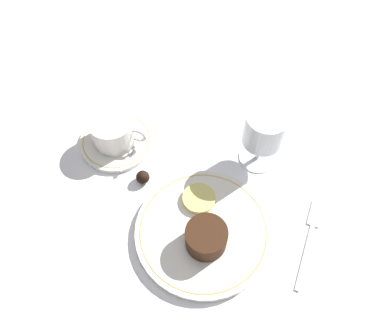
% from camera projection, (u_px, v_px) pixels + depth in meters
% --- Properties ---
extents(ground_plane, '(3.00, 3.00, 0.00)m').
position_uv_depth(ground_plane, '(211.00, 206.00, 0.68)').
color(ground_plane, white).
extents(dinner_plate, '(0.24, 0.24, 0.01)m').
position_uv_depth(dinner_plate, '(206.00, 231.00, 0.65)').
color(dinner_plate, white).
rests_on(dinner_plate, ground_plane).
extents(saucer, '(0.15, 0.15, 0.01)m').
position_uv_depth(saucer, '(117.00, 141.00, 0.76)').
color(saucer, white).
rests_on(saucer, ground_plane).
extents(coffee_cup, '(0.11, 0.09, 0.06)m').
position_uv_depth(coffee_cup, '(113.00, 130.00, 0.73)').
color(coffee_cup, white).
rests_on(coffee_cup, saucer).
extents(spoon, '(0.02, 0.11, 0.00)m').
position_uv_depth(spoon, '(135.00, 145.00, 0.74)').
color(spoon, silver).
rests_on(spoon, saucer).
extents(wine_glass, '(0.07, 0.07, 0.13)m').
position_uv_depth(wine_glass, '(264.00, 132.00, 0.67)').
color(wine_glass, silver).
rests_on(wine_glass, ground_plane).
extents(fork, '(0.03, 0.17, 0.01)m').
position_uv_depth(fork, '(311.00, 233.00, 0.65)').
color(fork, silver).
rests_on(fork, ground_plane).
extents(dessert_cake, '(0.07, 0.07, 0.04)m').
position_uv_depth(dessert_cake, '(206.00, 237.00, 0.61)').
color(dessert_cake, '#381E0F').
rests_on(dessert_cake, dinner_plate).
extents(pineapple_slice, '(0.06, 0.06, 0.01)m').
position_uv_depth(pineapple_slice, '(198.00, 200.00, 0.67)').
color(pineapple_slice, '#EFE075').
rests_on(pineapple_slice, dinner_plate).
extents(chocolate_truffle, '(0.03, 0.03, 0.03)m').
position_uv_depth(chocolate_truffle, '(143.00, 177.00, 0.70)').
color(chocolate_truffle, black).
rests_on(chocolate_truffle, ground_plane).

